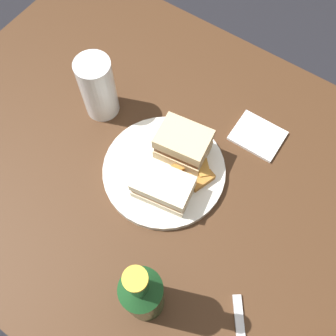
% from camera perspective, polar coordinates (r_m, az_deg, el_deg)
% --- Properties ---
extents(ground_plane, '(6.00, 6.00, 0.00)m').
position_cam_1_polar(ground_plane, '(1.52, 0.28, -12.52)').
color(ground_plane, black).
extents(dining_table, '(1.22, 0.86, 0.73)m').
position_cam_1_polar(dining_table, '(1.17, 0.36, -8.58)').
color(dining_table, '#422816').
rests_on(dining_table, ground).
extents(plate, '(0.26, 0.26, 0.02)m').
position_cam_1_polar(plate, '(0.82, -0.51, -0.26)').
color(plate, silver).
rests_on(plate, dining_table).
extents(sandwich_half_left, '(0.13, 0.09, 0.06)m').
position_cam_1_polar(sandwich_half_left, '(0.77, -0.75, -2.86)').
color(sandwich_half_left, beige).
rests_on(sandwich_half_left, plate).
extents(sandwich_half_right, '(0.12, 0.09, 0.07)m').
position_cam_1_polar(sandwich_half_right, '(0.80, 2.29, 3.58)').
color(sandwich_half_right, '#CCB284').
rests_on(sandwich_half_right, plate).
extents(potato_wedge_front, '(0.04, 0.03, 0.02)m').
position_cam_1_polar(potato_wedge_front, '(0.79, 2.14, -1.35)').
color(potato_wedge_front, '#AD702D').
rests_on(potato_wedge_front, plate).
extents(potato_wedge_middle, '(0.04, 0.05, 0.02)m').
position_cam_1_polar(potato_wedge_middle, '(0.80, 5.27, -0.20)').
color(potato_wedge_middle, '#B77F33').
rests_on(potato_wedge_middle, plate).
extents(potato_wedge_back, '(0.03, 0.04, 0.01)m').
position_cam_1_polar(potato_wedge_back, '(0.79, 0.52, -1.78)').
color(potato_wedge_back, '#AD702D').
rests_on(potato_wedge_back, plate).
extents(potato_wedge_left_edge, '(0.04, 0.06, 0.02)m').
position_cam_1_polar(potato_wedge_left_edge, '(0.80, 5.21, -1.93)').
color(potato_wedge_left_edge, '#AD702D').
rests_on(potato_wedge_left_edge, plate).
extents(potato_wedge_right_edge, '(0.04, 0.05, 0.02)m').
position_cam_1_polar(potato_wedge_right_edge, '(0.81, 2.35, 0.33)').
color(potato_wedge_right_edge, '#AD702D').
rests_on(potato_wedge_right_edge, plate).
extents(pint_glass, '(0.08, 0.08, 0.15)m').
position_cam_1_polar(pint_glass, '(0.87, -10.38, 11.36)').
color(pint_glass, white).
rests_on(pint_glass, dining_table).
extents(cider_bottle, '(0.07, 0.07, 0.27)m').
position_cam_1_polar(cider_bottle, '(0.65, -3.79, -18.47)').
color(cider_bottle, '#19421E').
rests_on(cider_bottle, dining_table).
extents(napkin, '(0.11, 0.09, 0.01)m').
position_cam_1_polar(napkin, '(0.89, 13.33, 4.75)').
color(napkin, white).
rests_on(napkin, dining_table).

